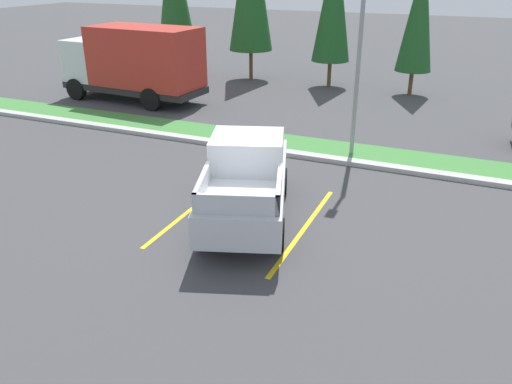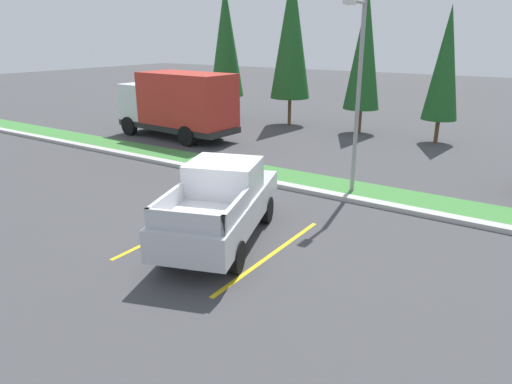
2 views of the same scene
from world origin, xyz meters
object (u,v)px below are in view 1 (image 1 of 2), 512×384
at_px(pickup_truck_main, 247,179).
at_px(cypress_tree_right_inner, 419,12).
at_px(cargo_truck_distant, 134,61).
at_px(street_light, 359,45).

xyz_separation_m(pickup_truck_main, cypress_tree_right_inner, (1.90, 15.34, 2.84)).
distance_m(cargo_truck_distant, cypress_tree_right_inner, 13.39).
xyz_separation_m(pickup_truck_main, cargo_truck_distant, (-9.73, 9.02, 0.81)).
relative_size(street_light, cypress_tree_right_inner, 0.95).
bearing_deg(pickup_truck_main, cargo_truck_distant, 137.16).
xyz_separation_m(pickup_truck_main, street_light, (1.34, 5.50, 2.61)).
xyz_separation_m(street_light, cypress_tree_right_inner, (0.56, 9.84, 0.22)).
distance_m(cargo_truck_distant, street_light, 11.76).
bearing_deg(cypress_tree_right_inner, cargo_truck_distant, -151.49).
relative_size(pickup_truck_main, street_light, 0.89).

